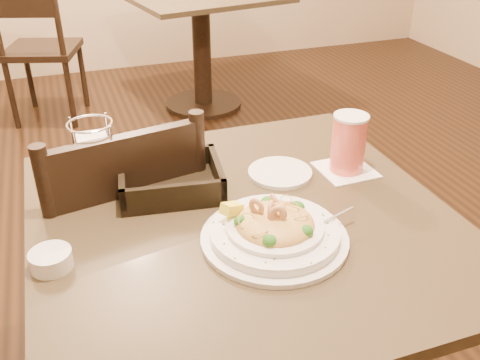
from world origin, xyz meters
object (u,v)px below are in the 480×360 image
object	(u,v)px
drink_glass	(348,144)
side_plate	(280,173)
butter_ramekin	(51,260)
pasta_bowl	(274,229)
napkin_caddy	(95,159)
dining_chair_near	(123,254)
background_table	(201,31)
dining_chair_far	(39,44)
bread_basket	(171,182)
main_table	(243,300)

from	to	relation	value
drink_glass	side_plate	distance (m)	0.18
drink_glass	butter_ramekin	world-z (taller)	drink_glass
side_plate	butter_ramekin	distance (m)	0.58
pasta_bowl	napkin_caddy	size ratio (longest dim) A/B	2.00
dining_chair_near	napkin_caddy	bearing A→B (deg)	49.71
dining_chair_near	background_table	bearing A→B (deg)	-121.57
pasta_bowl	background_table	bearing A→B (deg)	77.56
drink_glass	napkin_caddy	size ratio (longest dim) A/B	0.90
background_table	drink_glass	size ratio (longest dim) A/B	7.00
pasta_bowl	napkin_caddy	xyz separation A→B (m)	(-0.31, 0.34, 0.04)
pasta_bowl	side_plate	bearing A→B (deg)	64.32
butter_ramekin	napkin_caddy	bearing A→B (deg)	66.99
drink_glass	napkin_caddy	bearing A→B (deg)	167.79
dining_chair_far	pasta_bowl	bearing A→B (deg)	116.78
side_plate	drink_glass	bearing A→B (deg)	-12.36
side_plate	butter_ramekin	world-z (taller)	butter_ramekin
background_table	dining_chair_near	xyz separation A→B (m)	(-0.84, -2.16, -0.02)
dining_chair_near	napkin_caddy	distance (m)	0.35
napkin_caddy	dining_chair_near	bearing A→B (deg)	60.07
background_table	bread_basket	bearing A→B (deg)	-107.30
dining_chair_near	butter_ramekin	xyz separation A→B (m)	(-0.16, -0.35, 0.28)
background_table	dining_chair_near	distance (m)	2.32
napkin_caddy	drink_glass	bearing A→B (deg)	-12.21
side_plate	bread_basket	bearing A→B (deg)	176.89
dining_chair_near	butter_ramekin	world-z (taller)	dining_chair_near
background_table	pasta_bowl	distance (m)	2.65
dining_chair_near	butter_ramekin	distance (m)	0.48
main_table	napkin_caddy	world-z (taller)	napkin_caddy
dining_chair_far	pasta_bowl	size ratio (longest dim) A/B	2.80
dining_chair_far	dining_chair_near	bearing A→B (deg)	111.72
main_table	bread_basket	xyz separation A→B (m)	(-0.12, 0.16, 0.26)
dining_chair_far	napkin_caddy	world-z (taller)	dining_chair_far
main_table	side_plate	size ratio (longest dim) A/B	5.67
background_table	drink_glass	bearing A→B (deg)	-96.85
drink_glass	side_plate	bearing A→B (deg)	167.64
dining_chair_near	dining_chair_far	bearing A→B (deg)	-96.07
dining_chair_far	bread_basket	world-z (taller)	dining_chair_far
dining_chair_far	drink_glass	world-z (taller)	dining_chair_far
background_table	side_plate	distance (m)	2.38
drink_glass	side_plate	world-z (taller)	drink_glass
dining_chair_near	dining_chair_far	size ratio (longest dim) A/B	1.00
background_table	pasta_bowl	bearing A→B (deg)	-102.44
dining_chair_far	side_plate	bearing A→B (deg)	120.43
dining_chair_near	butter_ramekin	bearing A→B (deg)	55.19
main_table	dining_chair_far	xyz separation A→B (m)	(-0.41, 2.57, -0.02)
main_table	dining_chair_far	size ratio (longest dim) A/B	0.97
dining_chair_near	main_table	bearing A→B (deg)	117.85
bread_basket	napkin_caddy	size ratio (longest dim) A/B	1.55
main_table	pasta_bowl	xyz separation A→B (m)	(0.03, -0.10, 0.27)
napkin_caddy	pasta_bowl	bearing A→B (deg)	-47.68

